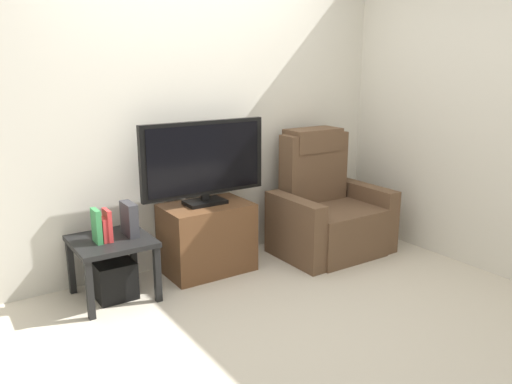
{
  "coord_description": "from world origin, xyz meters",
  "views": [
    {
      "loc": [
        -1.87,
        -2.65,
        1.67
      ],
      "look_at": [
        0.21,
        0.5,
        0.7
      ],
      "focal_mm": 35.94,
      "sensor_mm": 36.0,
      "label": 1
    }
  ],
  "objects": [
    {
      "name": "ground_plane",
      "position": [
        0.0,
        0.0,
        0.0
      ],
      "size": [
        6.4,
        6.4,
        0.0
      ],
      "primitive_type": "plane",
      "color": "beige"
    },
    {
      "name": "side_table",
      "position": [
        -0.84,
        0.78,
        0.38
      ],
      "size": [
        0.54,
        0.54,
        0.45
      ],
      "color": "black",
      "rests_on": "ground"
    },
    {
      "name": "subwoofer_box",
      "position": [
        -0.84,
        0.78,
        0.14
      ],
      "size": [
        0.27,
        0.27,
        0.27
      ],
      "primitive_type": "cube",
      "color": "black",
      "rests_on": "ground"
    },
    {
      "name": "wall_back",
      "position": [
        0.0,
        1.13,
        1.3
      ],
      "size": [
        6.4,
        0.06,
        2.6
      ],
      "primitive_type": "cube",
      "color": "beige",
      "rests_on": "ground"
    },
    {
      "name": "wall_side",
      "position": [
        1.88,
        0.0,
        1.3
      ],
      "size": [
        0.06,
        4.48,
        2.6
      ],
      "primitive_type": "cube",
      "color": "beige",
      "rests_on": "ground"
    },
    {
      "name": "television",
      "position": [
        -0.04,
        0.86,
        0.91
      ],
      "size": [
        1.05,
        0.2,
        0.66
      ],
      "color": "black",
      "rests_on": "tv_stand"
    },
    {
      "name": "book_leftmost",
      "position": [
        -0.94,
        0.76,
        0.56
      ],
      "size": [
        0.04,
        0.13,
        0.24
      ],
      "primitive_type": "cube",
      "color": "#388C4C",
      "rests_on": "side_table"
    },
    {
      "name": "tv_stand",
      "position": [
        -0.04,
        0.84,
        0.28
      ],
      "size": [
        0.69,
        0.46,
        0.56
      ],
      "color": "brown",
      "rests_on": "ground"
    },
    {
      "name": "book_middle",
      "position": [
        -0.89,
        0.76,
        0.53
      ],
      "size": [
        0.04,
        0.12,
        0.17
      ],
      "primitive_type": "cube",
      "color": "red",
      "rests_on": "side_table"
    },
    {
      "name": "game_console",
      "position": [
        -0.69,
        0.79,
        0.57
      ],
      "size": [
        0.07,
        0.2,
        0.24
      ],
      "primitive_type": "cube",
      "color": "#333338",
      "rests_on": "side_table"
    },
    {
      "name": "recliner_armchair",
      "position": [
        1.08,
        0.66,
        0.37
      ],
      "size": [
        0.98,
        0.78,
        1.08
      ],
      "rotation": [
        0.0,
        0.0,
        -0.12
      ],
      "color": "brown",
      "rests_on": "ground"
    },
    {
      "name": "book_rightmost",
      "position": [
        -0.86,
        0.76,
        0.56
      ],
      "size": [
        0.03,
        0.13,
        0.23
      ],
      "primitive_type": "cube",
      "color": "red",
      "rests_on": "side_table"
    }
  ]
}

